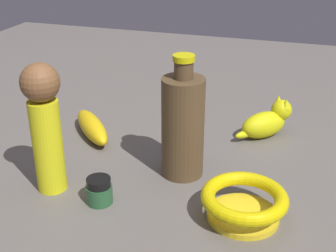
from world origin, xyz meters
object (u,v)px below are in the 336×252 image
Objects in this scene: bowl at (244,202)px; banana at (92,127)px; cat_figurine at (267,121)px; nail_polish_jar at (99,191)px; bottle_tall at (183,125)px; person_figure_adult at (45,123)px.

banana is at bearing 151.53° from bowl.
cat_figurine reaches higher than nail_polish_jar.
bowl is 0.19m from bottle_tall.
cat_figurine is at bearing 57.43° from bottle_tall.
cat_figurine is 0.49m from person_figure_adult.
person_figure_adult is (0.03, -0.22, 0.11)m from banana.
nail_polish_jar is 0.19m from bottle_tall.
person_figure_adult reaches higher than cat_figurine.
bowl reaches higher than nail_polish_jar.
cat_figurine is at bearing 44.09° from person_figure_adult.
person_figure_adult is at bearing -135.91° from cat_figurine.
bottle_tall is at bearing -122.57° from cat_figurine.
cat_figurine is 2.50× the size of nail_polish_jar.
nail_polish_jar is at bearing -8.50° from person_figure_adult.
cat_figurine is 0.43m from nail_polish_jar.
nail_polish_jar reaches higher than banana.
bowl is 0.36m from person_figure_adult.
person_figure_adult reaches higher than nail_polish_jar.
cat_figurine is at bearing 89.96° from bowl.
banana is 1.25× the size of bowl.
bowl is 0.32m from cat_figurine.
bowl is at bearing -38.84° from bottle_tall.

